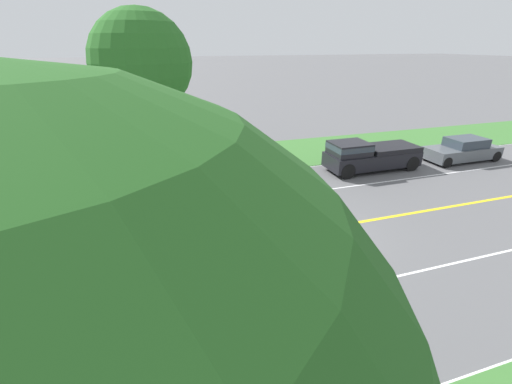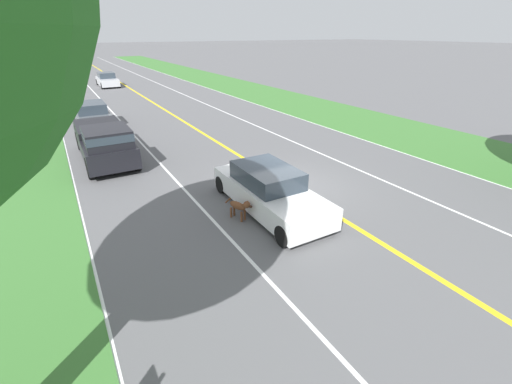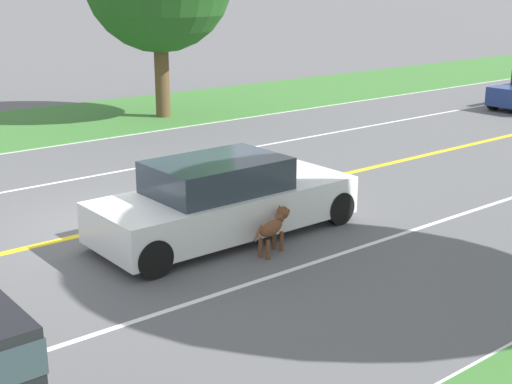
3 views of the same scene
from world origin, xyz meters
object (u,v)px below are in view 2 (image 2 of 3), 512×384
car_trailing_near (93,116)px  car_trailing_mid (107,80)px  pickup_truck (104,141)px  dog (240,206)px  ego_car (269,191)px

car_trailing_near → car_trailing_mid: 18.08m
car_trailing_mid → pickup_truck: bearing=81.3°
dog → car_trailing_mid: size_ratio=0.24×
dog → pickup_truck: size_ratio=0.19×
dog → car_trailing_mid: car_trailing_mid is taller
ego_car → dog: 1.18m
dog → car_trailing_mid: 32.18m
pickup_truck → ego_car: bearing=116.9°
car_trailing_near → car_trailing_mid: car_trailing_near is taller
dog → pickup_truck: 8.16m
pickup_truck → car_trailing_mid: bearing=-98.7°
ego_car → car_trailing_mid: size_ratio=1.08×
ego_car → pickup_truck: (3.83, -7.53, 0.27)m
ego_car → car_trailing_mid: bearing=-89.8°
ego_car → car_trailing_near: 14.70m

